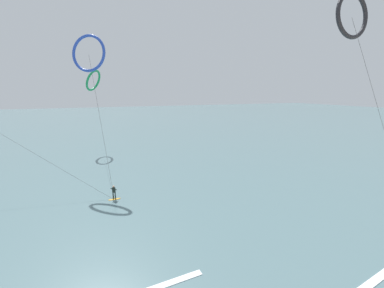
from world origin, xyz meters
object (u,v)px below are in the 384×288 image
(surfer_amber, at_px, (114,193))
(kite_emerald, at_px, (93,81))
(kite_cobalt, at_px, (89,53))
(kite_charcoal, at_px, (352,16))

(surfer_amber, relative_size, kite_emerald, 0.06)
(kite_cobalt, xyz_separation_m, kite_charcoal, (23.05, -19.91, 1.95))
(kite_cobalt, relative_size, kite_charcoal, 0.92)
(kite_charcoal, xyz_separation_m, kite_emerald, (-22.47, 38.06, -4.77))
(kite_emerald, bearing_deg, kite_charcoal, 61.76)
(kite_cobalt, xyz_separation_m, kite_emerald, (0.58, 18.16, -2.82))
(surfer_amber, height_order, kite_charcoal, kite_charcoal)
(surfer_amber, height_order, kite_cobalt, kite_cobalt)
(surfer_amber, distance_m, kite_cobalt, 19.07)
(kite_cobalt, bearing_deg, kite_emerald, 123.35)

